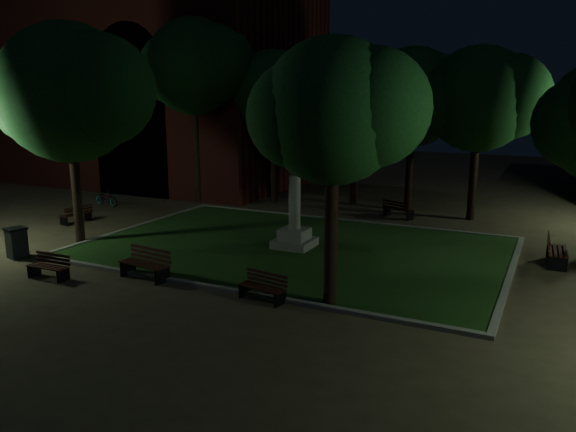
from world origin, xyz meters
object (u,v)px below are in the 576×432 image
object	(u,v)px
bench_west_near	(49,267)
bench_far_side	(398,210)
bench_near_left	(146,264)
bicycle	(106,198)
monument	(295,224)
trash_bin	(17,243)
bench_near_right	(263,288)
bench_left_side	(77,215)
bench_right_side	(555,251)

from	to	relation	value
bench_west_near	bench_far_side	distance (m)	15.39
bench_near_left	bicycle	xyz separation A→B (m)	(-9.53, 8.27, -0.04)
monument	trash_bin	size ratio (longest dim) A/B	2.92
bench_near_right	bench_left_side	size ratio (longest dim) A/B	1.00
bench_near_left	bench_west_near	size ratio (longest dim) A/B	1.27
bench_left_side	trash_bin	world-z (taller)	trash_bin
bench_near_left	bench_near_right	distance (m)	4.24
monument	bicycle	world-z (taller)	monument
bench_near_left	bench_west_near	distance (m)	3.06
bench_right_side	bench_far_side	xyz separation A→B (m)	(-6.75, 4.79, -0.07)
bicycle	bench_west_near	bearing A→B (deg)	-140.18
bench_near_left	bench_left_side	distance (m)	9.22
trash_bin	bench_far_side	bearing A→B (deg)	49.75
bench_left_side	bicycle	world-z (taller)	bicycle
monument	bench_right_side	bearing A→B (deg)	13.59
bench_right_side	bench_west_near	bearing A→B (deg)	118.24
bench_west_near	bicycle	xyz separation A→B (m)	(-6.78, 9.60, 0.05)
bench_west_near	bench_left_side	bearing A→B (deg)	128.70
trash_bin	bicycle	size ratio (longest dim) A/B	0.70
bench_near_left	monument	bearing A→B (deg)	68.72
bench_near_left	bench_right_side	xyz separation A→B (m)	(11.55, 7.29, 0.01)
bench_right_side	trash_bin	world-z (taller)	trash_bin
monument	bench_near_left	world-z (taller)	monument
trash_bin	bicycle	distance (m)	9.35
bench_near_left	trash_bin	distance (m)	5.62
bench_far_side	bench_near_left	bearing A→B (deg)	90.48
monument	bench_far_side	bearing A→B (deg)	73.37
bench_west_near	bench_far_side	size ratio (longest dim) A/B	0.90
bench_near_right	trash_bin	world-z (taller)	trash_bin
bench_left_side	bench_right_side	distance (m)	19.64
bench_near_right	trash_bin	xyz separation A→B (m)	(-9.85, -0.16, 0.18)
bench_left_side	bicycle	distance (m)	3.89
monument	trash_bin	distance (m)	9.94
monument	bench_near_right	distance (m)	5.47
bench_right_side	trash_bin	distance (m)	18.74
bench_near_left	bicycle	bearing A→B (deg)	145.71
bench_left_side	bench_far_side	bearing A→B (deg)	127.72
bench_near_left	trash_bin	bearing A→B (deg)	-171.09
monument	bicycle	xyz separation A→B (m)	(-12.26, 3.11, -0.55)
trash_bin	bench_west_near	bearing A→B (deg)	-21.27
bench_west_near	bench_right_side	bearing A→B (deg)	29.29
bench_near_left	bench_far_side	size ratio (longest dim) A/B	1.14
bench_left_side	bench_near_left	bearing A→B (deg)	66.89
bench_right_side	trash_bin	size ratio (longest dim) A/B	1.65
bench_far_side	bicycle	bearing A→B (deg)	37.05
bench_near_left	bench_west_near	world-z (taller)	bench_near_left
bench_near_right	bench_west_near	size ratio (longest dim) A/B	1.05
monument	bench_near_right	size ratio (longest dim) A/B	2.14
trash_bin	bench_left_side	bearing A→B (deg)	115.04
monument	bench_near_right	bearing A→B (deg)	-73.90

